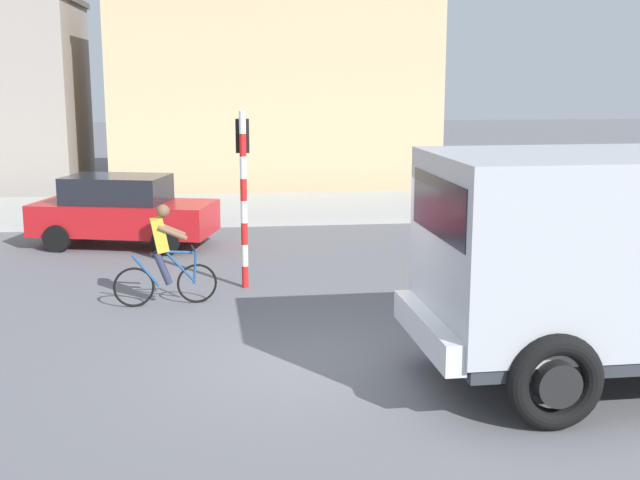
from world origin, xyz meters
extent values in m
plane|color=slate|center=(0.00, 0.00, 0.00)|extent=(120.00, 120.00, 0.00)
cube|color=#ADADA8|center=(0.00, 12.89, 0.08)|extent=(80.00, 5.00, 0.16)
cube|color=#2D3338|center=(3.74, -1.06, 0.62)|extent=(5.16, 2.58, 0.16)
cube|color=silver|center=(1.04, -1.13, 0.80)|extent=(0.30, 2.38, 0.36)
cube|color=black|center=(1.19, -1.13, 2.30)|extent=(0.17, 2.13, 0.70)
torus|color=black|center=(2.16, -2.38, 0.55)|extent=(1.11, 0.27, 1.10)
cylinder|color=black|center=(2.16, -2.38, 0.55)|extent=(0.50, 0.31, 0.50)
torus|color=black|center=(2.09, 0.17, 0.55)|extent=(1.11, 0.27, 1.10)
cylinder|color=black|center=(2.09, 0.17, 0.55)|extent=(0.50, 0.31, 0.50)
torus|color=black|center=(-1.83, 3.29, 0.34)|extent=(0.68, 0.13, 0.68)
torus|color=black|center=(-2.87, 3.15, 0.34)|extent=(0.68, 0.13, 0.68)
cylinder|color=#1E4C8C|center=(-2.18, 3.24, 0.91)|extent=(0.60, 0.12, 0.09)
cylinder|color=#1E4C8C|center=(-2.12, 3.25, 0.66)|extent=(0.51, 0.11, 0.57)
cylinder|color=#1E4C8C|center=(-2.67, 3.18, 0.61)|extent=(0.44, 0.10, 0.57)
cylinder|color=#1E4C8C|center=(-1.86, 3.28, 0.64)|extent=(0.10, 0.06, 0.59)
cylinder|color=black|center=(-1.88, 3.28, 0.95)|extent=(0.09, 0.50, 0.03)
cube|color=black|center=(-2.47, 3.20, 0.88)|extent=(0.25, 0.15, 0.06)
cube|color=gold|center=(-2.42, 3.21, 1.21)|extent=(0.33, 0.35, 0.59)
sphere|color=brown|center=(-2.35, 3.22, 1.61)|extent=(0.22, 0.22, 0.22)
cylinder|color=#2D334C|center=(-2.40, 3.31, 0.65)|extent=(0.32, 0.16, 0.57)
cylinder|color=brown|center=(-2.24, 3.40, 1.26)|extent=(0.50, 0.15, 0.29)
cylinder|color=#2D334C|center=(-2.38, 3.12, 0.65)|extent=(0.32, 0.16, 0.57)
cylinder|color=brown|center=(-2.20, 3.08, 1.26)|extent=(0.50, 0.15, 0.29)
cylinder|color=red|center=(-0.99, 4.23, 0.20)|extent=(0.12, 0.12, 0.40)
cylinder|color=white|center=(-0.99, 4.23, 0.60)|extent=(0.12, 0.12, 0.40)
cylinder|color=red|center=(-0.99, 4.23, 1.00)|extent=(0.12, 0.12, 0.40)
cylinder|color=white|center=(-0.99, 4.23, 1.40)|extent=(0.12, 0.12, 0.40)
cylinder|color=red|center=(-0.99, 4.23, 1.80)|extent=(0.12, 0.12, 0.40)
cylinder|color=white|center=(-0.99, 4.23, 2.20)|extent=(0.12, 0.12, 0.40)
cylinder|color=red|center=(-0.99, 4.23, 2.60)|extent=(0.12, 0.12, 0.40)
cylinder|color=white|center=(-0.99, 4.23, 3.00)|extent=(0.12, 0.12, 0.40)
cube|color=black|center=(-0.99, 4.41, 2.75)|extent=(0.24, 0.20, 0.60)
sphere|color=orange|center=(-0.99, 4.53, 2.75)|extent=(0.14, 0.14, 0.14)
cube|color=red|center=(-3.57, 8.33, 0.65)|extent=(4.30, 2.68, 0.70)
cube|color=black|center=(-3.72, 8.37, 1.30)|extent=(2.50, 1.97, 0.60)
cylinder|color=black|center=(-2.15, 8.83, 0.30)|extent=(0.63, 0.33, 0.60)
cylinder|color=black|center=(-2.60, 7.19, 0.30)|extent=(0.63, 0.33, 0.60)
cylinder|color=black|center=(-4.55, 9.47, 0.30)|extent=(0.63, 0.33, 0.60)
cylinder|color=black|center=(-4.99, 7.83, 0.30)|extent=(0.63, 0.33, 0.60)
cube|color=gold|center=(5.71, 5.25, 0.65)|extent=(4.32, 2.77, 0.70)
cube|color=black|center=(5.56, 5.29, 1.30)|extent=(2.52, 2.01, 0.60)
cylinder|color=black|center=(7.14, 5.71, 0.30)|extent=(0.63, 0.34, 0.60)
cylinder|color=black|center=(4.76, 6.42, 0.30)|extent=(0.63, 0.34, 0.60)
cylinder|color=black|center=(4.28, 4.79, 0.30)|extent=(0.63, 0.34, 0.60)
cube|color=#D1B284|center=(0.52, 18.98, 3.15)|extent=(10.93, 5.32, 6.31)
camera|label=1|loc=(-1.39, -10.46, 3.81)|focal=46.31mm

